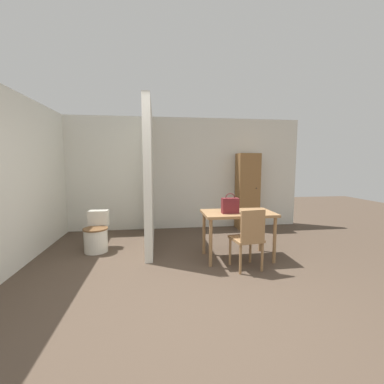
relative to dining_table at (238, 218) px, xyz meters
The scene contains 9 objects.
ground_plane 1.67m from the dining_table, 121.41° to the right, with size 16.00×16.00×0.00m, color #4C3D30.
wall_back 2.30m from the dining_table, 111.24° to the left, with size 5.75×0.12×2.50m.
wall_left 3.31m from the dining_table, behind, with size 0.12×4.33×2.50m.
partition_wall 1.80m from the dining_table, 144.35° to the left, with size 0.12×2.04×2.50m.
dining_table is the anchor object (origin of this frame).
wooden_chair 0.48m from the dining_table, 88.89° to the right, with size 0.44×0.44×0.87m.
toilet 2.41m from the dining_table, 163.66° to the left, with size 0.41×0.55×0.66m.
handbag 0.27m from the dining_table, 152.58° to the right, with size 0.25×0.12×0.31m.
wooden_cabinet 1.98m from the dining_table, 66.06° to the left, with size 0.48×0.40×1.71m.
Camera 1 is at (-0.44, -2.46, 1.50)m, focal length 24.00 mm.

